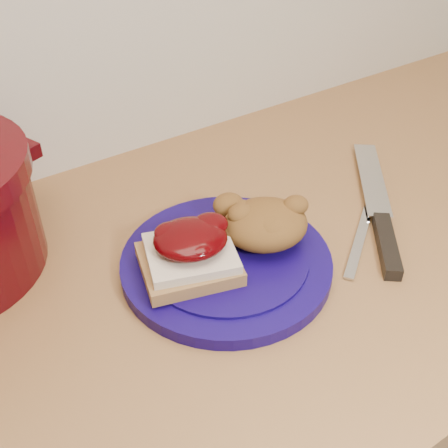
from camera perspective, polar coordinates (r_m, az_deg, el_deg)
plate at (r=0.67m, az=0.23°, el=-4.00°), size 0.32×0.32×0.02m
sandwich at (r=0.63m, az=-3.49°, el=-2.85°), size 0.13×0.12×0.05m
stuffing_mound at (r=0.66m, az=4.21°, el=-0.03°), size 0.13×0.12×0.05m
chef_knife at (r=0.75m, az=15.78°, el=-0.10°), size 0.20×0.25×0.02m
butter_knife at (r=0.73m, az=13.66°, el=-1.34°), size 0.14×0.10×0.00m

